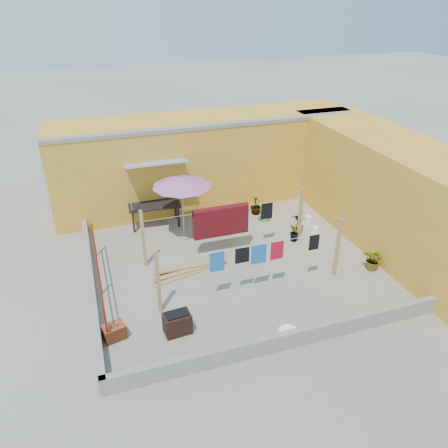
{
  "coord_description": "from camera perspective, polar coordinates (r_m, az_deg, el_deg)",
  "views": [
    {
      "loc": [
        -3.75,
        -10.15,
        7.17
      ],
      "look_at": [
        -0.23,
        0.3,
        1.25
      ],
      "focal_mm": 35.0,
      "sensor_mm": 36.0,
      "label": 1
    }
  ],
  "objects": [
    {
      "name": "water_jug_a",
      "position": [
        14.75,
        11.78,
        -0.85
      ],
      "size": [
        0.2,
        0.2,
        0.32
      ],
      "color": "white",
      "rests_on": "ground"
    },
    {
      "name": "red_railing",
      "position": [
        11.86,
        -16.1,
        -5.97
      ],
      "size": [
        0.05,
        4.2,
        1.1
      ],
      "color": "maroon",
      "rests_on": "ground"
    },
    {
      "name": "water_jug_b",
      "position": [
        15.41,
        10.98,
        0.57
      ],
      "size": [
        0.21,
        0.21,
        0.33
      ],
      "color": "white",
      "rests_on": "ground"
    },
    {
      "name": "brick_stack",
      "position": [
        10.71,
        -14.15,
        -13.48
      ],
      "size": [
        0.57,
        0.47,
        0.44
      ],
      "color": "#994023",
      "rests_on": "ground"
    },
    {
      "name": "clothesline_rig",
      "position": [
        12.84,
        0.13,
        -0.23
      ],
      "size": [
        5.09,
        2.35,
        1.8
      ],
      "color": "tan",
      "rests_on": "ground"
    },
    {
      "name": "patio_umbrella",
      "position": [
        13.47,
        -5.55,
        5.46
      ],
      "size": [
        2.26,
        2.26,
        2.2
      ],
      "color": "gray",
      "rests_on": "ground"
    },
    {
      "name": "plant_right_c",
      "position": [
        13.29,
        18.97,
        -4.48
      ],
      "size": [
        0.65,
        0.7,
        0.64
      ],
      "primitive_type": "imported",
      "rotation": [
        0.0,
        0.0,
        5.01
      ],
      "color": "#255919",
      "rests_on": "ground"
    },
    {
      "name": "white_basin",
      "position": [
        10.7,
        8.41,
        -13.85
      ],
      "size": [
        0.52,
        0.52,
        0.09
      ],
      "color": "white",
      "rests_on": "ground"
    },
    {
      "name": "plant_back_a",
      "position": [
        14.39,
        -0.91,
        0.11
      ],
      "size": [
        0.84,
        0.79,
        0.76
      ],
      "primitive_type": "imported",
      "rotation": [
        0.0,
        0.0,
        0.33
      ],
      "color": "#255919",
      "rests_on": "ground"
    },
    {
      "name": "parapet_left",
      "position": [
        12.3,
        -16.93,
        -7.56
      ],
      "size": [
        0.16,
        7.3,
        0.44
      ],
      "primitive_type": "cube",
      "color": "gray",
      "rests_on": "ground"
    },
    {
      "name": "green_hose",
      "position": [
        15.53,
        5.29,
        0.76
      ],
      "size": [
        0.46,
        0.46,
        0.07
      ],
      "color": "#1A7019",
      "rests_on": "ground"
    },
    {
      "name": "parapet_front",
      "position": [
        10.27,
        8.44,
        -14.72
      ],
      "size": [
        8.3,
        0.16,
        0.44
      ],
      "primitive_type": "cube",
      "color": "gray",
      "rests_on": "ground"
    },
    {
      "name": "outdoor_table",
      "position": [
        14.95,
        -9.08,
        2.38
      ],
      "size": [
        1.79,
        0.99,
        0.81
      ],
      "color": "black",
      "rests_on": "ground"
    },
    {
      "name": "ground",
      "position": [
        12.98,
        1.4,
        -5.29
      ],
      "size": [
        80.0,
        80.0,
        0.0
      ],
      "primitive_type": "plane",
      "color": "#9E998E",
      "rests_on": "ground"
    },
    {
      "name": "lumber_pile",
      "position": [
        12.62,
        -4.58,
        -6.07
      ],
      "size": [
        2.29,
        0.66,
        0.14
      ],
      "color": "tan",
      "rests_on": "ground"
    },
    {
      "name": "wall_right",
      "position": [
        14.63,
        21.06,
        3.91
      ],
      "size": [
        2.4,
        9.0,
        3.2
      ],
      "primitive_type": "cube",
      "color": "gold",
      "rests_on": "ground"
    },
    {
      "name": "plant_right_a",
      "position": [
        14.49,
        9.52,
        -0.03
      ],
      "size": [
        0.49,
        0.5,
        0.79
      ],
      "primitive_type": "imported",
      "rotation": [
        0.0,
        0.0,
        2.31
      ],
      "color": "#255919",
      "rests_on": "ground"
    },
    {
      "name": "brazier",
      "position": [
        10.55,
        -6.12,
        -12.72
      ],
      "size": [
        0.66,
        0.47,
        0.57
      ],
      "color": "black",
      "rests_on": "ground"
    },
    {
      "name": "plant_right_b",
      "position": [
        14.14,
        9.19,
        -1.13
      ],
      "size": [
        0.38,
        0.42,
        0.64
      ],
      "primitive_type": "imported",
      "rotation": [
        0.0,
        0.0,
        4.38
      ],
      "color": "#255919",
      "rests_on": "ground"
    },
    {
      "name": "wall_back",
      "position": [
        16.41,
        -2.5,
        8.42
      ],
      "size": [
        11.0,
        3.27,
        3.21
      ],
      "color": "gold",
      "rests_on": "ground"
    },
    {
      "name": "plant_back_b",
      "position": [
        15.74,
        4.17,
        2.48
      ],
      "size": [
        0.51,
        0.51,
        0.69
      ],
      "primitive_type": "imported",
      "rotation": [
        0.0,
        0.0,
        1.99
      ],
      "color": "#255919",
      "rests_on": "ground"
    }
  ]
}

